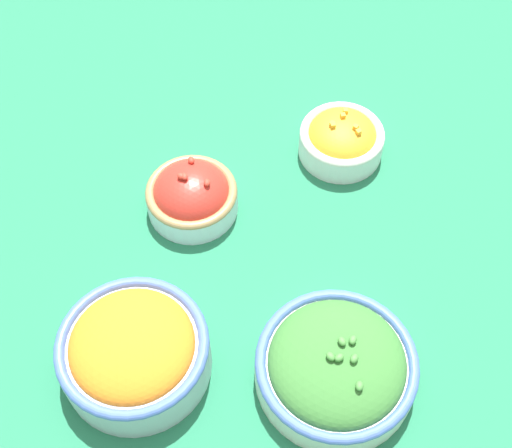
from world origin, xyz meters
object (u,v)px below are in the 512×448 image
bowl_squash (342,138)px  bowl_carrots (134,351)px  bowl_cherry_tomatoes (192,195)px  bowl_broccoli (336,366)px

bowl_squash → bowl_carrots: (0.30, -0.26, 0.01)m
bowl_squash → bowl_carrots: size_ratio=0.68×
bowl_cherry_tomatoes → bowl_carrots: bearing=-15.7°
bowl_cherry_tomatoes → bowl_squash: bearing=113.0°
bowl_broccoli → bowl_carrots: bearing=-96.0°
bowl_cherry_tomatoes → bowl_carrots: (0.21, -0.06, 0.01)m
bowl_cherry_tomatoes → bowl_broccoli: same height
bowl_squash → bowl_broccoli: size_ratio=0.64×
bowl_squash → bowl_broccoli: bearing=-7.4°
bowl_cherry_tomatoes → bowl_carrots: size_ratio=0.70×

